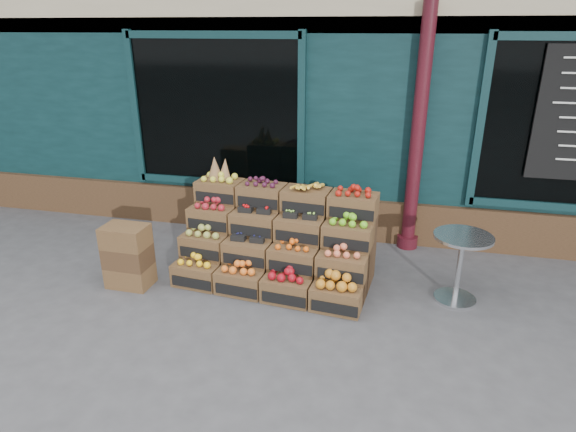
# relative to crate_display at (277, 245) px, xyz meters

# --- Properties ---
(ground) EXTENTS (60.00, 60.00, 0.00)m
(ground) POSITION_rel_crate_display_xyz_m (0.35, -0.78, -0.43)
(ground) COLOR #444446
(ground) RESTS_ON ground
(shop_facade) EXTENTS (12.00, 6.24, 4.80)m
(shop_facade) POSITION_rel_crate_display_xyz_m (0.35, 4.34, 1.96)
(shop_facade) COLOR #0C272A
(shop_facade) RESTS_ON ground
(crate_display) EXTENTS (2.34, 1.29, 1.41)m
(crate_display) POSITION_rel_crate_display_xyz_m (0.00, 0.00, 0.00)
(crate_display) COLOR brown
(crate_display) RESTS_ON ground
(spare_crates) EXTENTS (0.51, 0.36, 0.76)m
(spare_crates) POSITION_rel_crate_display_xyz_m (-1.65, -0.59, -0.05)
(spare_crates) COLOR brown
(spare_crates) RESTS_ON ground
(bistro_table) EXTENTS (0.63, 0.63, 0.79)m
(bistro_table) POSITION_rel_crate_display_xyz_m (2.09, -0.06, 0.06)
(bistro_table) COLOR silver
(bistro_table) RESTS_ON ground
(shopkeeper) EXTENTS (0.70, 0.48, 1.84)m
(shopkeeper) POSITION_rel_crate_display_xyz_m (-1.34, 2.14, 0.49)
(shopkeeper) COLOR #175219
(shopkeeper) RESTS_ON ground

